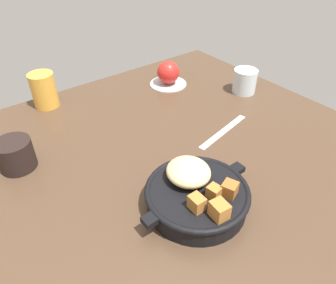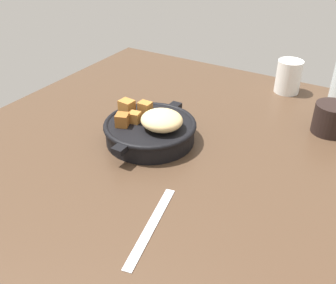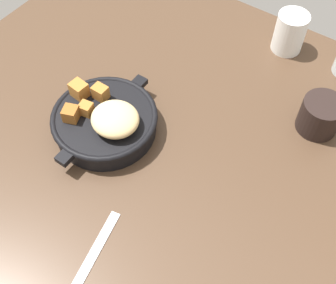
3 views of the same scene
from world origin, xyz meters
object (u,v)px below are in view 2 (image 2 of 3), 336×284
at_px(cast_iron_skillet, 151,128).
at_px(coffee_mug_dark, 331,119).
at_px(white_creamer_pitcher, 289,77).
at_px(butter_knife, 151,226).

relative_size(cast_iron_skillet, coffee_mug_dark, 3.09).
relative_size(cast_iron_skillet, white_creamer_pitcher, 2.73).
distance_m(cast_iron_skillet, butter_knife, 0.27).
bearing_deg(coffee_mug_dark, cast_iron_skillet, -53.90).
height_order(butter_knife, coffee_mug_dark, coffee_mug_dark).
xyz_separation_m(coffee_mug_dark, white_creamer_pitcher, (-0.17, -0.15, 0.01)).
bearing_deg(butter_knife, coffee_mug_dark, 146.90).
height_order(butter_knife, white_creamer_pitcher, white_creamer_pitcher).
bearing_deg(white_creamer_pitcher, butter_knife, -3.39).
bearing_deg(cast_iron_skillet, coffee_mug_dark, 126.10).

